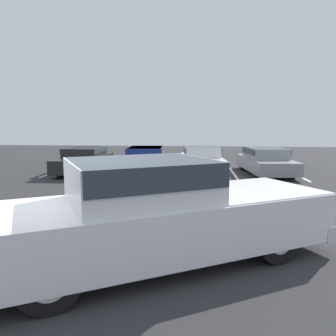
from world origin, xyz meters
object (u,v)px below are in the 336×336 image
parked_sedan_b (146,159)px  parked_sedan_c (201,159)px  pickup_truck (159,212)px  parked_sedan_d (265,160)px  parked_sedan_a (85,159)px  wheel_stop_curb (193,165)px

parked_sedan_b → parked_sedan_c: 2.72m
pickup_truck → parked_sedan_c: size_ratio=1.39×
parked_sedan_b → parked_sedan_d: size_ratio=0.96×
pickup_truck → parked_sedan_c: 10.40m
parked_sedan_c → parked_sedan_d: bearing=86.7°
parked_sedan_c → pickup_truck: bearing=-9.5°
parked_sedan_d → parked_sedan_b: bearing=-95.7°
parked_sedan_a → parked_sedan_d: bearing=89.4°
pickup_truck → parked_sedan_b: bearing=71.0°
parked_sedan_c → parked_sedan_d: (3.02, 0.10, -0.02)m
pickup_truck → parked_sedan_c: pickup_truck is taller
pickup_truck → parked_sedan_b: 10.66m
parked_sedan_b → parked_sedan_c: bearing=83.8°
parked_sedan_a → parked_sedan_c: parked_sedan_c is taller
parked_sedan_c → parked_sedan_a: bearing=-94.6°
parked_sedan_c → wheel_stop_curb: (-0.41, 2.46, -0.61)m
pickup_truck → parked_sedan_b: pickup_truck is taller
parked_sedan_b → pickup_truck: bearing=6.6°
pickup_truck → parked_sedan_a: bearing=86.1°
parked_sedan_a → pickup_truck: bearing=23.9°
parked_sedan_a → parked_sedan_b: bearing=91.7°
parked_sedan_b → wheel_stop_curb: bearing=131.7°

